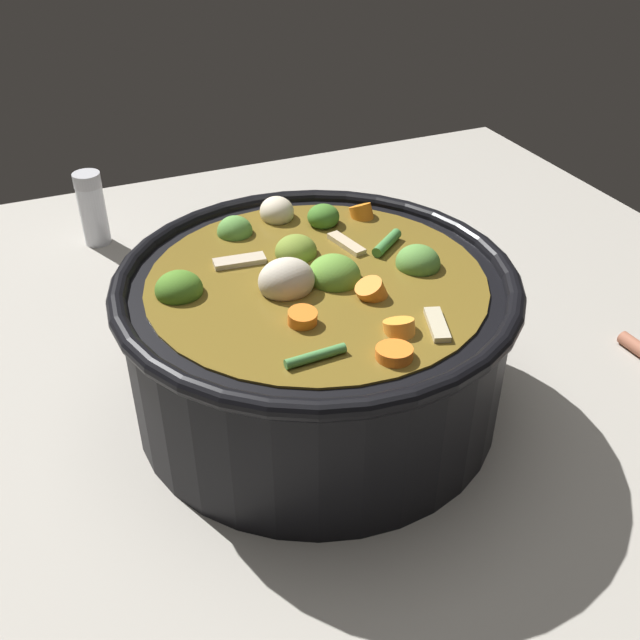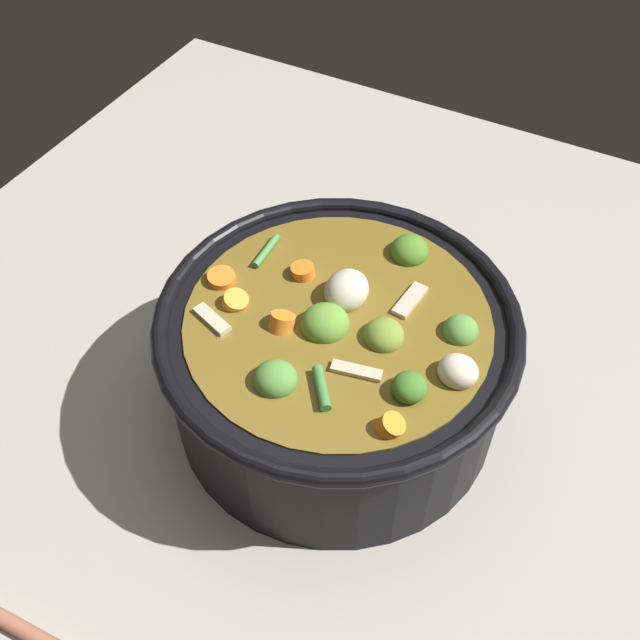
{
  "view_description": "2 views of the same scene",
  "coord_description": "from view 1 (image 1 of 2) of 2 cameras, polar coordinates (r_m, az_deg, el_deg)",
  "views": [
    {
      "loc": [
        0.2,
        0.46,
        0.43
      ],
      "look_at": [
        0.0,
        0.02,
        0.1
      ],
      "focal_mm": 40.95,
      "sensor_mm": 36.0,
      "label": 1
    },
    {
      "loc": [
        -0.39,
        -0.19,
        0.62
      ],
      "look_at": [
        -0.01,
        0.01,
        0.13
      ],
      "focal_mm": 41.35,
      "sensor_mm": 36.0,
      "label": 2
    }
  ],
  "objects": [
    {
      "name": "ground_plane",
      "position": [
        0.66,
        -0.25,
        -6.34
      ],
      "size": [
        1.1,
        1.1,
        0.0
      ],
      "primitive_type": "plane",
      "color": "#9E998E"
    },
    {
      "name": "cooking_pot",
      "position": [
        0.62,
        -0.28,
        -1.32
      ],
      "size": [
        0.33,
        0.33,
        0.16
      ],
      "color": "black",
      "rests_on": "ground_plane"
    },
    {
      "name": "salt_shaker",
      "position": [
        0.94,
        -17.36,
        8.32
      ],
      "size": [
        0.03,
        0.03,
        0.09
      ],
      "color": "silver",
      "rests_on": "ground_plane"
    }
  ]
}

